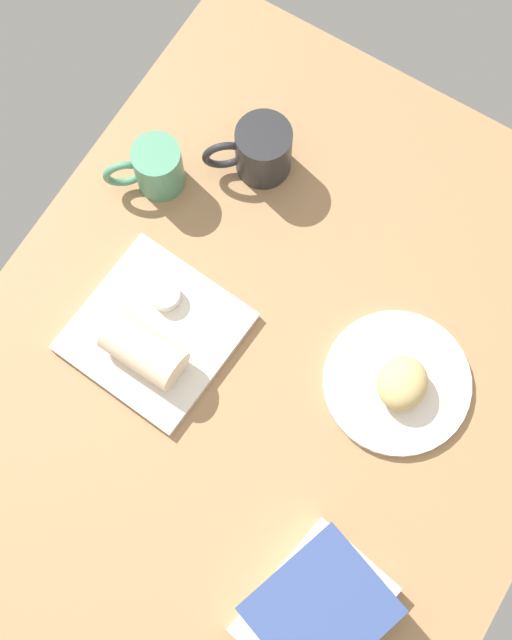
% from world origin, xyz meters
% --- Properties ---
extents(dining_table, '(1.10, 0.90, 0.04)m').
position_xyz_m(dining_table, '(0.00, 0.00, 0.02)').
color(dining_table, '#9E754C').
rests_on(dining_table, ground).
extents(round_plate, '(0.22, 0.22, 0.01)m').
position_xyz_m(round_plate, '(0.07, -0.17, 0.05)').
color(round_plate, silver).
rests_on(round_plate, dining_table).
extents(scone_pastry, '(0.09, 0.08, 0.05)m').
position_xyz_m(scone_pastry, '(0.07, -0.18, 0.08)').
color(scone_pastry, tan).
rests_on(scone_pastry, round_plate).
extents(square_plate, '(0.25, 0.25, 0.02)m').
position_xyz_m(square_plate, '(-0.05, 0.18, 0.05)').
color(square_plate, silver).
rests_on(square_plate, dining_table).
extents(sauce_cup, '(0.05, 0.05, 0.02)m').
position_xyz_m(sauce_cup, '(-0.00, 0.20, 0.07)').
color(sauce_cup, silver).
rests_on(sauce_cup, square_plate).
extents(breakfast_wrap, '(0.07, 0.12, 0.07)m').
position_xyz_m(breakfast_wrap, '(-0.09, 0.17, 0.09)').
color(breakfast_wrap, beige).
rests_on(breakfast_wrap, square_plate).
extents(book_stack, '(0.22, 0.20, 0.07)m').
position_xyz_m(book_stack, '(-0.27, -0.23, 0.07)').
color(book_stack, silver).
rests_on(book_stack, dining_table).
extents(coffee_mug, '(0.11, 0.12, 0.10)m').
position_xyz_m(coffee_mug, '(0.28, 0.20, 0.09)').
color(coffee_mug, '#262628').
rests_on(coffee_mug, dining_table).
extents(second_mug, '(0.10, 0.11, 0.09)m').
position_xyz_m(second_mug, '(0.16, 0.32, 0.09)').
color(second_mug, '#4C8C6B').
rests_on(second_mug, dining_table).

